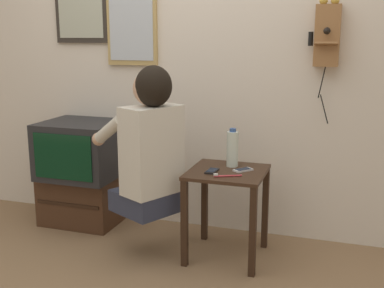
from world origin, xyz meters
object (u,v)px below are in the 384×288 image
at_px(television, 82,149).
at_px(cell_phone_held, 212,171).
at_px(toothbrush, 226,176).
at_px(person, 149,143).
at_px(cell_phone_spare, 243,170).
at_px(wall_mirror, 132,16).
at_px(water_bottle, 232,149).
at_px(wall_phone_antique, 327,35).
at_px(framed_picture, 81,7).

distance_m(television, cell_phone_held, 1.14).
bearing_deg(television, toothbrush, -16.11).
bearing_deg(person, cell_phone_spare, -43.50).
bearing_deg(toothbrush, wall_mirror, 31.18).
distance_m(cell_phone_held, water_bottle, 0.22).
xyz_separation_m(person, television, (-0.72, 0.38, -0.18)).
relative_size(television, toothbrush, 3.47).
distance_m(cell_phone_spare, toothbrush, 0.18).
relative_size(wall_mirror, cell_phone_spare, 5.30).
xyz_separation_m(wall_phone_antique, toothbrush, (-0.52, -0.54, -0.84)).
distance_m(water_bottle, toothbrush, 0.27).
xyz_separation_m(person, wall_phone_antique, (1.01, 0.57, 0.67)).
height_order(wall_phone_antique, framed_picture, framed_picture).
bearing_deg(wall_phone_antique, framed_picture, 178.61).
relative_size(wall_mirror, water_bottle, 2.79).
bearing_deg(cell_phone_held, person, -161.17).
bearing_deg(television, wall_mirror, 34.31).
bearing_deg(framed_picture, wall_phone_antique, -1.39).
relative_size(wall_phone_antique, toothbrush, 4.99).
distance_m(cell_phone_held, toothbrush, 0.13).
height_order(water_bottle, toothbrush, water_bottle).
bearing_deg(wall_phone_antique, water_bottle, -151.73).
distance_m(wall_mirror, cell_phone_spare, 1.42).
relative_size(television, cell_phone_spare, 4.23).
relative_size(person, framed_picture, 1.79).
xyz_separation_m(television, framed_picture, (-0.08, 0.23, 1.05)).
distance_m(person, cell_phone_spare, 0.62).
distance_m(wall_mirror, cell_phone_held, 1.34).
height_order(wall_mirror, cell_phone_held, wall_mirror).
distance_m(television, toothbrush, 1.26).
bearing_deg(toothbrush, person, 68.27).
xyz_separation_m(cell_phone_held, cell_phone_spare, (0.18, 0.08, 0.00)).
bearing_deg(television, framed_picture, 109.91).
bearing_deg(wall_phone_antique, toothbrush, -134.07).
height_order(wall_phone_antique, toothbrush, wall_phone_antique).
height_order(framed_picture, cell_phone_spare, framed_picture).
relative_size(television, water_bottle, 2.22).
bearing_deg(television, wall_phone_antique, 6.21).
xyz_separation_m(wall_mirror, water_bottle, (0.86, -0.33, -0.86)).
bearing_deg(wall_phone_antique, wall_mirror, 178.32).
xyz_separation_m(cell_phone_held, water_bottle, (0.09, 0.17, 0.11)).
bearing_deg(wall_phone_antique, person, -150.60).
relative_size(person, wall_mirror, 1.34).
distance_m(cell_phone_held, cell_phone_spare, 0.20).
height_order(wall_phone_antique, water_bottle, wall_phone_antique).
bearing_deg(television, person, -27.77).
relative_size(person, toothbrush, 5.82).
xyz_separation_m(wall_mirror, cell_phone_spare, (0.95, -0.42, -0.98)).
bearing_deg(water_bottle, cell_phone_held, -117.72).
bearing_deg(person, toothbrush, -58.96).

